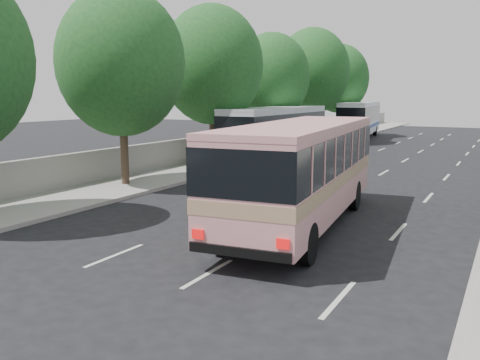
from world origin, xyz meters
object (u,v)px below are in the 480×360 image
Objects in this scene: pink_bus at (302,163)px; pink_taxi at (293,168)px; tour_coach_front at (277,129)px; white_pickup at (297,154)px; tour_coach_rear at (360,117)px.

pink_taxi is at bearing 108.50° from pink_bus.
tour_coach_front reaches higher than pink_bus.
pink_taxi is at bearing -60.79° from tour_coach_front.
pink_bus is 14.16m from white_pickup.
white_pickup is (-5.47, 13.00, -1.36)m from pink_bus.
pink_taxi is (-3.30, 7.21, -1.32)m from pink_bus.
pink_bus is 16.64m from tour_coach_front.
pink_taxi is 0.90× the size of white_pickup.
tour_coach_rear reaches higher than pink_bus.
pink_taxi is at bearing -88.29° from tour_coach_rear.
white_pickup is 0.41× the size of tour_coach_rear.
pink_bus is at bearing -71.03° from pink_taxi.
tour_coach_rear is (-7.60, 34.32, 0.03)m from pink_bus.
tour_coach_rear is (-4.30, 27.11, 1.35)m from pink_taxi.
tour_coach_front is (-4.30, 7.60, 1.31)m from pink_taxi.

